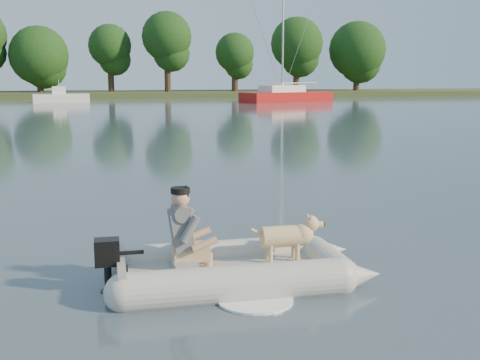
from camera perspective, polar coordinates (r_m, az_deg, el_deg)
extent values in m
plane|color=slate|center=(7.81, 3.01, -8.43)|extent=(160.00, 160.00, 0.00)
cube|color=#47512D|center=(69.23, -10.06, 7.98)|extent=(160.00, 12.00, 0.70)
cylinder|color=#332316|center=(68.98, -18.41, 8.64)|extent=(0.70, 0.70, 2.94)
sphere|color=#23521B|center=(69.00, -18.55, 11.15)|extent=(6.27, 6.27, 6.27)
cylinder|color=#332316|center=(69.13, -12.13, 9.23)|extent=(0.70, 0.70, 3.67)
sphere|color=#23521B|center=(69.20, -12.25, 12.36)|extent=(4.69, 4.69, 4.69)
cylinder|color=#332316|center=(67.56, -6.88, 9.63)|extent=(0.70, 0.70, 4.29)
sphere|color=#23521B|center=(67.68, -6.96, 13.36)|extent=(5.43, 5.43, 5.43)
cylinder|color=#332316|center=(68.87, -0.50, 9.25)|extent=(0.70, 0.70, 3.21)
sphere|color=#23521B|center=(68.91, -0.50, 12.00)|extent=(4.41, 4.41, 4.41)
cylinder|color=#332316|center=(71.25, 5.34, 9.53)|extent=(0.70, 0.70, 3.94)
sphere|color=#23521B|center=(71.34, 5.40, 12.78)|extent=(6.03, 6.03, 6.03)
cylinder|color=#332316|center=(74.05, 10.97, 9.24)|extent=(0.70, 0.70, 3.52)
sphere|color=#23521B|center=(74.10, 11.06, 12.04)|extent=(6.68, 6.68, 6.68)
cube|color=#A51412|center=(55.59, 4.47, 7.75)|extent=(9.32, 6.17, 1.13)
cube|color=white|center=(55.20, 4.03, 8.61)|extent=(4.42, 3.47, 0.68)
cylinder|color=#A5A5AA|center=(55.34, 4.10, 14.16)|extent=(0.18, 0.18, 11.26)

